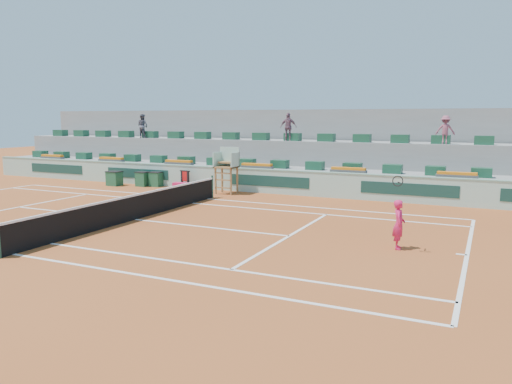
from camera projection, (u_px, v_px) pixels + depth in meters
ground at (135, 220)px, 19.32m from camera, size 90.00×90.00×0.00m
seating_tier_lower at (254, 176)px, 28.81m from camera, size 36.00×4.00×1.20m
seating_tier_upper at (265, 161)px, 30.14m from camera, size 36.00×2.40×2.60m
stadium_back_wall at (275, 145)px, 31.44m from camera, size 36.00×0.40×4.40m
player_bag at (181, 186)px, 27.17m from camera, size 0.92×0.41×0.41m
spectator_left at (143, 126)px, 32.57m from camera, size 0.79×0.63×1.55m
spectator_mid at (288, 127)px, 28.28m from camera, size 0.99×0.57×1.58m
spectator_right at (445, 130)px, 24.82m from camera, size 0.93×0.54×1.42m
court_lines at (135, 219)px, 19.32m from camera, size 23.89×11.09×0.01m
tennis_net at (135, 206)px, 19.24m from camera, size 0.10×11.97×1.10m
advertising_hoarding at (237, 179)px, 26.82m from camera, size 36.00×0.34×1.26m
umpire_chair at (227, 164)px, 25.80m from camera, size 1.10×0.90×2.40m
seat_row_lower at (247, 163)px, 27.88m from camera, size 32.90×0.60×0.44m
seat_row_upper at (261, 136)px, 29.37m from camera, size 32.90×0.60×0.44m
flower_planters at (216, 164)px, 27.81m from camera, size 26.80×0.36×0.28m
drink_cooler_a at (156, 179)px, 28.58m from camera, size 0.69×0.60×0.84m
drink_cooler_b at (142, 179)px, 28.66m from camera, size 0.68×0.59×0.84m
drink_cooler_c at (114, 178)px, 28.95m from camera, size 0.80×0.69×0.84m
towel_rack at (185, 178)px, 27.55m from camera, size 0.62×0.10×1.03m
tennis_player at (399, 224)px, 14.91m from camera, size 0.46×0.86×2.28m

